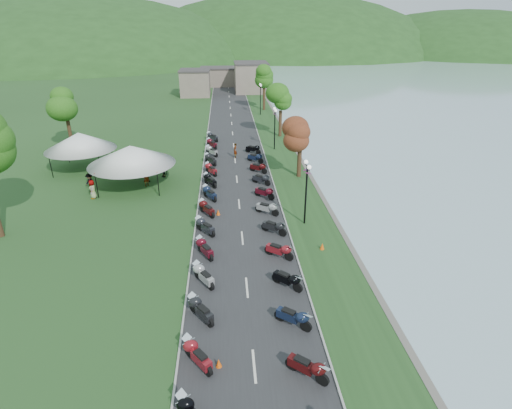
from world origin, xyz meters
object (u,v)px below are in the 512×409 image
object	(u,v)px
pedestrian_a	(147,186)
pedestrian_b	(146,181)
vendor_tent_main	(133,166)
pedestrian_c	(92,192)

from	to	relation	value
pedestrian_a	pedestrian_b	bearing A→B (deg)	52.37
vendor_tent_main	pedestrian_b	world-z (taller)	vendor_tent_main
pedestrian_b	pedestrian_c	xyz separation A→B (m)	(-4.62, -2.40, 0.00)
vendor_tent_main	pedestrian_a	world-z (taller)	vendor_tent_main
pedestrian_a	pedestrian_c	world-z (taller)	pedestrian_c
pedestrian_c	vendor_tent_main	bearing A→B (deg)	59.10
vendor_tent_main	pedestrian_b	distance (m)	2.45
vendor_tent_main	pedestrian_b	bearing A→B (deg)	52.22
pedestrian_b	pedestrian_a	bearing A→B (deg)	119.71
vendor_tent_main	pedestrian_a	distance (m)	2.33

